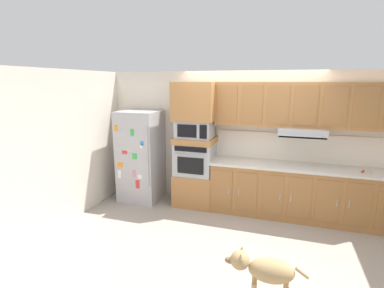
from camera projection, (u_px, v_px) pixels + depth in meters
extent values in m
plane|color=#9E9389|center=(238.00, 229.00, 4.60)|extent=(9.60, 9.60, 0.00)
cube|color=silver|center=(250.00, 139.00, 5.37)|extent=(6.20, 0.12, 2.50)
cube|color=silver|center=(85.00, 142.00, 5.17)|extent=(0.12, 7.10, 2.50)
cube|color=#ADADB2|center=(141.00, 156.00, 5.66)|extent=(0.76, 0.70, 1.76)
cylinder|color=silver|center=(147.00, 157.00, 5.20)|extent=(0.02, 0.02, 1.10)
cube|color=pink|center=(134.00, 174.00, 5.37)|extent=(0.05, 0.01, 0.13)
cube|color=red|center=(125.00, 152.00, 5.34)|extent=(0.11, 0.01, 0.06)
cube|color=green|center=(132.00, 132.00, 5.21)|extent=(0.07, 0.01, 0.13)
cube|color=green|center=(134.00, 156.00, 5.29)|extent=(0.09, 0.01, 0.11)
cube|color=orange|center=(116.00, 128.00, 5.30)|extent=(0.07, 0.01, 0.11)
cube|color=white|center=(140.00, 177.00, 5.35)|extent=(0.08, 0.01, 0.08)
cube|color=#337FDB|center=(142.00, 143.00, 5.19)|extent=(0.06, 0.01, 0.07)
cube|color=white|center=(141.00, 146.00, 5.21)|extent=(0.06, 0.01, 0.08)
cube|color=white|center=(119.00, 174.00, 5.47)|extent=(0.07, 0.01, 0.16)
cube|color=orange|center=(120.00, 165.00, 5.43)|extent=(0.12, 0.01, 0.09)
cube|color=red|center=(138.00, 184.00, 5.40)|extent=(0.08, 0.01, 0.16)
cube|color=#A8703D|center=(195.00, 189.00, 5.52)|extent=(0.74, 0.62, 0.60)
cube|color=#A8AAAF|center=(195.00, 158.00, 5.39)|extent=(0.70, 0.58, 0.60)
cube|color=black|center=(190.00, 166.00, 5.13)|extent=(0.49, 0.01, 0.30)
cube|color=black|center=(190.00, 149.00, 5.07)|extent=(0.60, 0.01, 0.09)
cylinder|color=#A8AAAF|center=(190.00, 155.00, 5.07)|extent=(0.56, 0.02, 0.02)
cube|color=#A8703D|center=(195.00, 140.00, 5.32)|extent=(0.74, 0.62, 0.10)
cube|color=#A8AAAF|center=(195.00, 129.00, 5.27)|extent=(0.64, 0.53, 0.32)
cube|color=black|center=(187.00, 131.00, 5.04)|extent=(0.35, 0.01, 0.22)
cube|color=black|center=(203.00, 132.00, 4.95)|extent=(0.13, 0.01, 0.24)
cube|color=#A8703D|center=(195.00, 101.00, 5.17)|extent=(0.74, 0.62, 0.68)
cube|color=#A8703D|center=(298.00, 193.00, 4.94)|extent=(2.97, 0.60, 0.88)
cube|color=#9A6738|center=(222.00, 190.00, 5.03)|extent=(0.36, 0.01, 0.70)
cylinder|color=#BCBCC1|center=(229.00, 191.00, 4.98)|extent=(0.01, 0.01, 0.12)
cube|color=#9A6738|center=(246.00, 193.00, 4.90)|extent=(0.36, 0.01, 0.70)
cylinder|color=#BCBCC1|center=(239.00, 192.00, 4.93)|extent=(0.01, 0.01, 0.12)
cube|color=#9A6738|center=(272.00, 196.00, 4.78)|extent=(0.36, 0.01, 0.70)
cylinder|color=#BCBCC1|center=(280.00, 197.00, 4.72)|extent=(0.01, 0.01, 0.12)
cube|color=#9A6738|center=(299.00, 199.00, 4.65)|extent=(0.36, 0.01, 0.70)
cylinder|color=#BCBCC1|center=(291.00, 198.00, 4.67)|extent=(0.01, 0.01, 0.12)
cube|color=#9A6738|center=(328.00, 202.00, 4.52)|extent=(0.36, 0.01, 0.70)
cylinder|color=#BCBCC1|center=(337.00, 203.00, 4.47)|extent=(0.01, 0.01, 0.12)
cube|color=#9A6738|center=(358.00, 205.00, 4.40)|extent=(0.36, 0.01, 0.70)
cylinder|color=#BCBCC1|center=(349.00, 205.00, 4.42)|extent=(0.01, 0.01, 0.12)
cube|color=beige|center=(301.00, 167.00, 4.84)|extent=(3.01, 0.64, 0.04)
cube|color=white|center=(301.00, 148.00, 5.05)|extent=(3.01, 0.02, 0.50)
cube|color=#A8703D|center=(305.00, 105.00, 4.74)|extent=(2.97, 0.34, 0.74)
cube|color=#A8AAAF|center=(302.00, 132.00, 4.78)|extent=(0.76, 0.48, 0.14)
cube|color=black|center=(302.00, 137.00, 4.59)|extent=(0.72, 0.04, 0.02)
cube|color=#9A6738|center=(227.00, 104.00, 4.96)|extent=(0.36, 0.01, 0.63)
cube|color=#9A6738|center=(252.00, 104.00, 4.83)|extent=(0.36, 0.01, 0.63)
cube|color=#9A6738|center=(278.00, 105.00, 4.71)|extent=(0.36, 0.01, 0.63)
cube|color=#9A6738|center=(306.00, 106.00, 4.58)|extent=(0.36, 0.01, 0.63)
cube|color=#9A6738|center=(335.00, 106.00, 4.45)|extent=(0.36, 0.01, 0.63)
cube|color=#9A6738|center=(366.00, 107.00, 4.33)|extent=(0.36, 0.01, 0.63)
cylinder|color=red|center=(363.00, 171.00, 4.50)|extent=(0.07, 0.10, 0.03)
cylinder|color=silver|center=(371.00, 173.00, 4.42)|extent=(0.06, 0.11, 0.01)
ellipsoid|color=tan|center=(271.00, 271.00, 2.87)|extent=(0.47, 0.27, 0.25)
sphere|color=tan|center=(240.00, 260.00, 2.93)|extent=(0.20, 0.20, 0.20)
ellipsoid|color=olive|center=(230.00, 260.00, 2.95)|extent=(0.12, 0.08, 0.07)
cone|color=tan|center=(241.00, 256.00, 2.84)|extent=(0.05, 0.05, 0.06)
cone|color=tan|center=(242.00, 249.00, 2.97)|extent=(0.05, 0.05, 0.06)
cylinder|color=tan|center=(302.00, 273.00, 2.79)|extent=(0.14, 0.04, 0.11)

